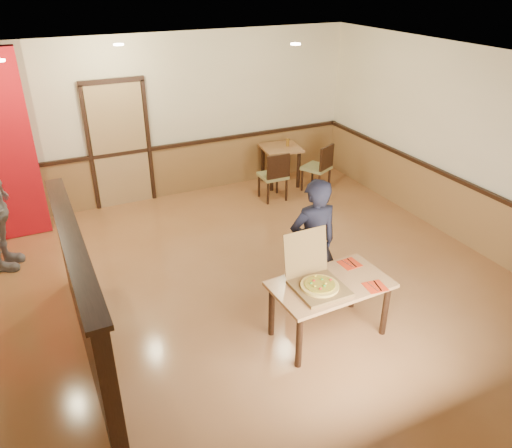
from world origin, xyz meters
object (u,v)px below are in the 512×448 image
Objects in this scene: pizza_box at (317,282)px; diner at (313,245)px; side_chair_right at (320,166)px; condiment at (288,142)px; side_chair_left at (274,174)px; diner_chair at (306,266)px; side_table at (281,156)px; main_table at (330,291)px.

diner is at bearing 62.31° from pizza_box.
side_chair_right reaches higher than condiment.
pizza_box is 4.25× the size of condiment.
diner is at bearing 71.34° from side_chair_left.
pizza_box is at bearing -100.60° from diner_chair.
diner_chair is 0.86m from pizza_box.
condiment is (1.60, 3.51, -0.02)m from diner.
diner_chair is 3.38m from side_chair_right.
diner is (-1.94, -2.92, 0.34)m from side_chair_right.
side_chair_right is 0.54× the size of diner.
side_chair_left is 1.14× the size of side_table.
side_chair_left is at bearing -134.20° from condiment.
main_table is at bearing -111.17° from side_table.
diner_chair is 3.69m from side_table.
side_chair_left reaches higher than main_table.
pizza_box is at bearing 69.87° from side_chair_left.
side_chair_left reaches higher than condiment.
side_chair_left is at bearing 83.03° from diner_chair.
diner_chair is 0.92× the size of side_chair_right.
diner is (-1.01, -2.91, 0.34)m from side_chair_left.
diner_chair is 5.65× the size of condiment.
condiment is at bearing 64.84° from pizza_box.
side_chair_right is at bearing -60.14° from condiment.
side_table is (-0.48, 0.61, 0.08)m from side_chair_right.
side_chair_right is 1.44× the size of pizza_box.
side_chair_right is 0.76m from condiment.
side_table is (1.45, 3.39, 0.11)m from diner_chair.
diner is (-1.47, -3.52, 0.27)m from side_table.
diner_chair is 0.50× the size of diner.
side_chair_left is (1.14, 3.50, -0.10)m from main_table.
side_chair_right is at bearing 57.08° from pizza_box.
diner reaches higher than diner_chair.
diner_chair is at bearing -113.25° from side_table.
diner is at bearing -81.54° from diner_chair.
side_table is (1.59, 4.12, -0.02)m from main_table.
diner reaches higher than side_table.
diner is at bearing -112.57° from side_table.
side_table is (0.45, 0.62, 0.08)m from side_chair_left.
diner_chair is at bearing -115.25° from condiment.
pizza_box is (-0.18, 0.00, 0.18)m from main_table.
side_chair_right reaches higher than diner_chair.
diner_chair reaches higher than main_table.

